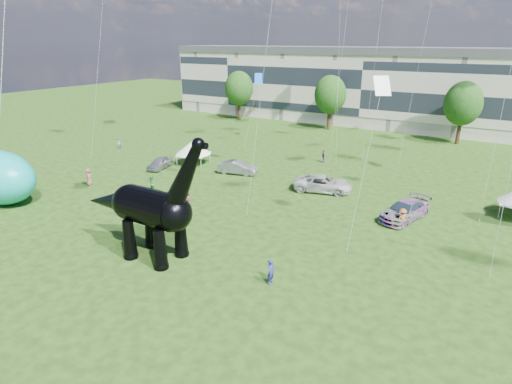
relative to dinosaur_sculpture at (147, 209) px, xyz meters
The scene contains 12 objects.
ground 8.02m from the dinosaur_sculpture, 42.31° to the right, with size 220.00×220.00×0.00m, color #16330C.
terrace_row 57.26m from the dinosaur_sculpture, 92.67° to the left, with size 78.00×11.00×12.00m, color beige.
tree_far_left 54.16m from the dinosaur_sculpture, 117.12° to the left, with size 5.20×5.20×9.44m.
tree_mid_left 48.68m from the dinosaur_sculpture, 97.88° to the left, with size 5.20×5.20×9.44m.
tree_mid_right 50.03m from the dinosaur_sculpture, 74.51° to the left, with size 5.20×5.20×9.44m.
dinosaur_sculpture is the anchor object (origin of this frame).
car_silver 21.89m from the dinosaur_sculpture, 131.90° to the left, with size 1.60×3.98×1.35m, color #BCBCC1.
car_grey 20.16m from the dinosaur_sculpture, 106.28° to the left, with size 1.55×4.45×1.47m, color slate.
car_white 19.56m from the dinosaur_sculpture, 75.20° to the left, with size 2.65×5.74×1.60m, color silver.
car_dark 21.02m from the dinosaur_sculpture, 49.29° to the left, with size 2.23×5.48×1.59m, color #595960.
gazebo_left 23.45m from the dinosaur_sculpture, 122.11° to the left, with size 5.19×5.19×2.91m.
visitors 8.68m from the dinosaur_sculpture, 105.49° to the left, with size 41.05×44.28×1.90m.
Camera 1 is at (15.01, -14.15, 14.30)m, focal length 30.00 mm.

